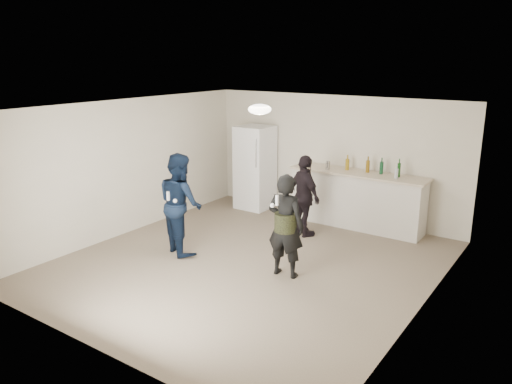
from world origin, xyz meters
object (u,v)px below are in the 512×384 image
Objects in this scene: counter at (356,200)px; fridge at (255,167)px; shaker at (328,165)px; spectator at (304,196)px; woman at (286,226)px; man at (181,203)px.

counter is 2.38m from fridge.
fridge is at bearing 178.53° from shaker.
shaker is 1.00m from spectator.
counter is 2.74m from woman.
man is at bearing 83.11° from spectator.
woman is (0.03, -2.72, 0.27)m from counter.
shaker is at bearing -168.87° from counter.
man is at bearing -0.09° from woman.
fridge is at bearing -57.00° from man.
shaker is at bearing -91.25° from man.
fridge reaches higher than shaker.
woman reaches higher than counter.
fridge reaches higher than spectator.
man reaches higher than spectator.
woman is (0.62, -2.61, -0.38)m from shaker.
counter is at bearing -90.99° from spectator.
fridge is 1.79m from shaker.
fridge is 1.18× the size of spectator.
spectator is (1.33, 1.87, -0.10)m from man.
man is (-1.92, -2.90, 0.33)m from counter.
spectator is (0.00, -0.92, -0.41)m from shaker.
shaker is at bearing -81.81° from woman.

